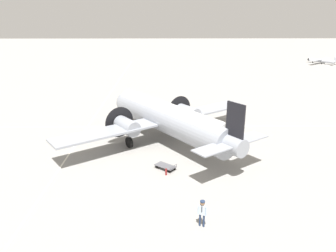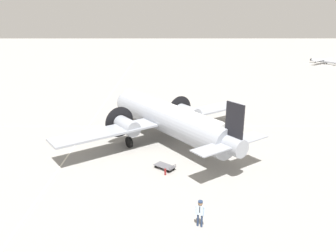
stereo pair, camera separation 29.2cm
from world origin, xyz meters
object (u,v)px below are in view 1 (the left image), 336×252
at_px(airliner_main, 165,117).
at_px(suitcase_near_door, 166,172).
at_px(baggage_cart, 165,166).
at_px(crew_foreground, 202,210).
at_px(light_aircraft_distant, 321,61).

distance_m(airliner_main, suitcase_near_door, 7.88).
bearing_deg(baggage_cart, suitcase_near_door, 132.17).
relative_size(crew_foreground, baggage_cart, 0.92).
bearing_deg(suitcase_near_door, crew_foreground, 17.28).
distance_m(suitcase_near_door, light_aircraft_distant, 75.73).
relative_size(airliner_main, crew_foreground, 11.08).
distance_m(baggage_cart, light_aircraft_distant, 74.96).
height_order(crew_foreground, suitcase_near_door, crew_foreground).
bearing_deg(light_aircraft_distant, airliner_main, 103.23).
height_order(crew_foreground, baggage_cart, crew_foreground).
xyz_separation_m(crew_foreground, baggage_cart, (-8.02, -2.24, -0.87)).
relative_size(crew_foreground, light_aircraft_distant, 0.21).
bearing_deg(suitcase_near_door, airliner_main, -179.84).
relative_size(suitcase_near_door, light_aircraft_distant, 0.06).
distance_m(airliner_main, light_aircraft_distant, 69.63).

